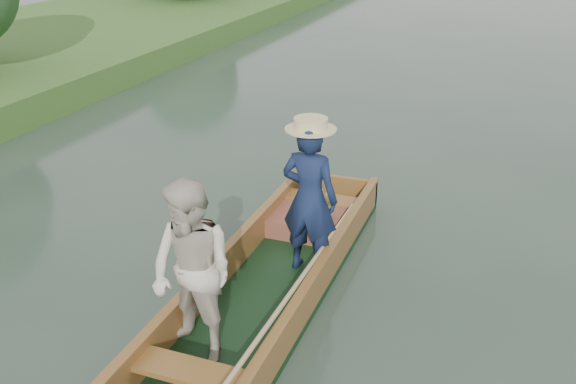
% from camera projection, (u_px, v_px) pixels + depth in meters
% --- Properties ---
extents(ground, '(120.00, 120.00, 0.00)m').
position_uv_depth(ground, '(268.00, 298.00, 6.61)').
color(ground, '#283D30').
rests_on(ground, ground).
extents(punt, '(1.24, 5.32, 1.78)m').
position_uv_depth(punt, '(257.00, 256.00, 6.23)').
color(punt, black).
rests_on(punt, ground).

